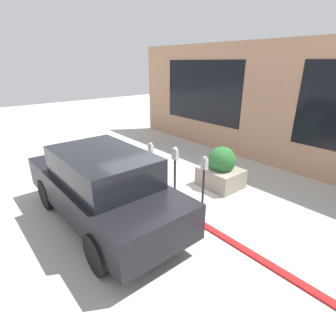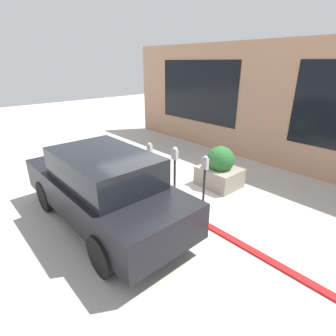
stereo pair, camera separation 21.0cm
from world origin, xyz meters
name	(u,v)px [view 1 (the left image)]	position (x,y,z in m)	size (l,w,h in m)	color
ground_plane	(165,200)	(0.00, 0.00, 0.00)	(40.00, 40.00, 0.00)	beige
curb_strip	(163,200)	(0.00, 0.08, 0.02)	(13.50, 0.16, 0.04)	red
building_facade	(268,105)	(0.00, -4.47, 2.05)	(13.50, 0.17, 4.08)	tan
parking_meter_nearest	(204,174)	(-1.04, -0.31, 1.00)	(0.14, 0.12, 1.45)	#232326
parking_meter_second	(175,162)	(0.01, -0.34, 1.00)	(0.18, 0.15, 1.40)	#232326
parking_meter_middle	(151,156)	(1.02, -0.30, 0.89)	(0.17, 0.14, 1.29)	#232326
planter_box	(221,170)	(-0.38, -1.77, 0.51)	(1.15, 0.97, 1.20)	gray
parked_car_front	(102,186)	(0.11, 1.69, 0.89)	(4.60, 1.82, 1.71)	black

